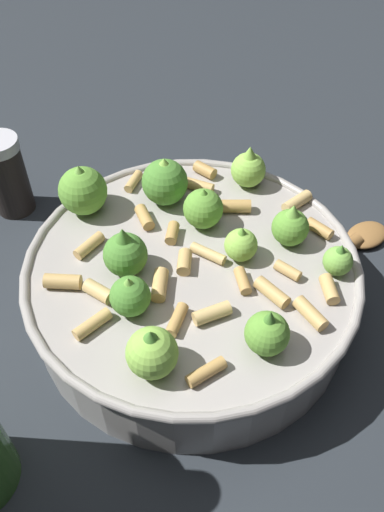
# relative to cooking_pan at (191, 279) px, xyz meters

# --- Properties ---
(ground_plane) EXTENTS (2.40, 2.40, 0.00)m
(ground_plane) POSITION_rel_cooking_pan_xyz_m (0.00, 0.00, -0.04)
(ground_plane) COLOR #23282D
(cooking_pan) EXTENTS (0.30, 0.30, 0.12)m
(cooking_pan) POSITION_rel_cooking_pan_xyz_m (0.00, 0.00, 0.00)
(cooking_pan) COLOR #9E9993
(cooking_pan) RESTS_ON ground
(pepper_shaker) EXTENTS (0.05, 0.05, 0.09)m
(pepper_shaker) POSITION_rel_cooking_pan_xyz_m (0.11, -0.23, 0.01)
(pepper_shaker) COLOR black
(pepper_shaker) RESTS_ON ground
(wooden_spoon) EXTENTS (0.22, 0.06, 0.02)m
(wooden_spoon) POSITION_rel_cooking_pan_xyz_m (-0.15, 0.02, -0.03)
(wooden_spoon) COLOR olive
(wooden_spoon) RESTS_ON ground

